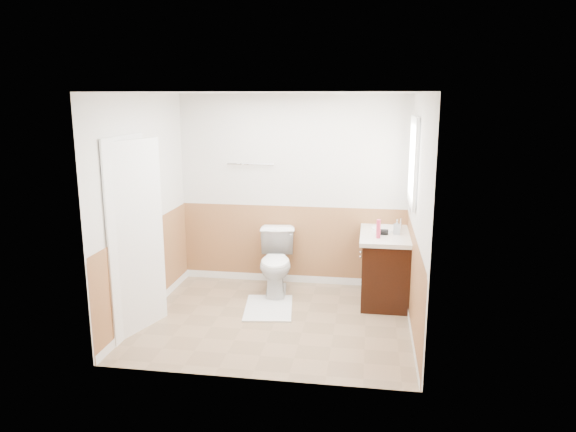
% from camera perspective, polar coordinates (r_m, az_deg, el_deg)
% --- Properties ---
extents(floor, '(3.00, 3.00, 0.00)m').
position_cam_1_polar(floor, '(6.15, -1.30, -11.00)').
color(floor, '#8C7051').
rests_on(floor, ground).
extents(ceiling, '(3.00, 3.00, 0.00)m').
position_cam_1_polar(ceiling, '(5.63, -1.43, 12.99)').
color(ceiling, white).
rests_on(ceiling, floor).
extents(wall_back, '(3.00, 0.00, 3.00)m').
position_cam_1_polar(wall_back, '(7.02, 0.51, 2.67)').
color(wall_back, silver).
rests_on(wall_back, floor).
extents(wall_front, '(3.00, 0.00, 3.00)m').
position_cam_1_polar(wall_front, '(4.53, -4.26, -2.96)').
color(wall_front, silver).
rests_on(wall_front, floor).
extents(wall_left, '(0.00, 3.00, 3.00)m').
position_cam_1_polar(wall_left, '(6.20, -15.14, 0.90)').
color(wall_left, silver).
rests_on(wall_left, floor).
extents(wall_right, '(0.00, 3.00, 3.00)m').
position_cam_1_polar(wall_right, '(5.70, 13.66, -0.03)').
color(wall_right, silver).
rests_on(wall_right, floor).
extents(wainscot_back, '(3.00, 0.00, 3.00)m').
position_cam_1_polar(wainscot_back, '(7.18, 0.48, -3.25)').
color(wainscot_back, '#9D683F').
rests_on(wainscot_back, floor).
extents(wainscot_front, '(3.00, 0.00, 3.00)m').
position_cam_1_polar(wainscot_front, '(4.79, -4.08, -11.59)').
color(wainscot_front, '#9D683F').
rests_on(wainscot_front, floor).
extents(wainscot_left, '(0.00, 2.60, 2.60)m').
position_cam_1_polar(wainscot_left, '(6.39, -14.66, -5.71)').
color(wainscot_left, '#9D683F').
rests_on(wainscot_left, floor).
extents(wainscot_right, '(0.00, 2.60, 2.60)m').
position_cam_1_polar(wainscot_right, '(5.90, 13.16, -7.15)').
color(wainscot_right, '#9D683F').
rests_on(wainscot_right, floor).
extents(toilet, '(0.55, 0.84, 0.80)m').
position_cam_1_polar(toilet, '(6.82, -1.24, -4.98)').
color(toilet, white).
rests_on(toilet, floor).
extents(bath_mat, '(0.65, 0.86, 0.02)m').
position_cam_1_polar(bath_mat, '(6.45, -2.09, -9.75)').
color(bath_mat, white).
rests_on(bath_mat, floor).
extents(vanity_cabinet, '(0.55, 1.10, 0.80)m').
position_cam_1_polar(vanity_cabinet, '(6.75, 10.25, -5.38)').
color(vanity_cabinet, black).
rests_on(vanity_cabinet, floor).
extents(vanity_knob_left, '(0.03, 0.03, 0.03)m').
position_cam_1_polar(vanity_knob_left, '(6.61, 7.71, -4.33)').
color(vanity_knob_left, silver).
rests_on(vanity_knob_left, vanity_cabinet).
extents(vanity_knob_right, '(0.03, 0.03, 0.03)m').
position_cam_1_polar(vanity_knob_right, '(6.80, 7.75, -3.84)').
color(vanity_knob_right, silver).
rests_on(vanity_knob_right, vanity_cabinet).
extents(countertop, '(0.60, 1.15, 0.05)m').
position_cam_1_polar(countertop, '(6.63, 10.31, -1.89)').
color(countertop, white).
rests_on(countertop, vanity_cabinet).
extents(sink_basin, '(0.36, 0.36, 0.02)m').
position_cam_1_polar(sink_basin, '(6.77, 10.38, -1.29)').
color(sink_basin, white).
rests_on(sink_basin, countertop).
extents(faucet, '(0.02, 0.02, 0.14)m').
position_cam_1_polar(faucet, '(6.76, 11.92, -0.84)').
color(faucet, white).
rests_on(faucet, countertop).
extents(lotion_bottle, '(0.05, 0.05, 0.22)m').
position_cam_1_polar(lotion_bottle, '(6.30, 9.60, -1.37)').
color(lotion_bottle, '#C83353').
rests_on(lotion_bottle, countertop).
extents(soap_dispenser, '(0.08, 0.08, 0.18)m').
position_cam_1_polar(soap_dispenser, '(6.52, 11.51, -1.15)').
color(soap_dispenser, '#97A1AA').
rests_on(soap_dispenser, countertop).
extents(hair_dryer_body, '(0.14, 0.07, 0.07)m').
position_cam_1_polar(hair_dryer_body, '(6.47, 10.01, -1.68)').
color(hair_dryer_body, black).
rests_on(hair_dryer_body, countertop).
extents(hair_dryer_handle, '(0.03, 0.03, 0.07)m').
position_cam_1_polar(hair_dryer_handle, '(6.55, 9.72, -1.78)').
color(hair_dryer_handle, black).
rests_on(hair_dryer_handle, countertop).
extents(mirror_panel, '(0.02, 0.35, 0.90)m').
position_cam_1_polar(mirror_panel, '(6.72, 12.84, 4.50)').
color(mirror_panel, silver).
rests_on(mirror_panel, wall_right).
extents(window_frame, '(0.04, 0.80, 1.00)m').
position_cam_1_polar(window_frame, '(6.19, 13.19, 5.68)').
color(window_frame, white).
rests_on(window_frame, wall_right).
extents(window_glass, '(0.01, 0.70, 0.90)m').
position_cam_1_polar(window_glass, '(6.19, 13.34, 5.67)').
color(window_glass, white).
rests_on(window_glass, wall_right).
extents(door, '(0.29, 0.78, 2.04)m').
position_cam_1_polar(door, '(5.81, -15.88, -2.25)').
color(door, white).
rests_on(door, wall_left).
extents(door_frame, '(0.02, 0.92, 2.10)m').
position_cam_1_polar(door_frame, '(5.84, -16.57, -2.11)').
color(door_frame, white).
rests_on(door_frame, wall_left).
extents(door_knob, '(0.06, 0.06, 0.06)m').
position_cam_1_polar(door_knob, '(6.10, -14.05, -2.13)').
color(door_knob, silver).
rests_on(door_knob, door).
extents(towel_bar, '(0.62, 0.02, 0.02)m').
position_cam_1_polar(towel_bar, '(7.02, -4.02, 5.53)').
color(towel_bar, silver).
rests_on(towel_bar, wall_back).
extents(tp_holder_bar, '(0.14, 0.02, 0.02)m').
position_cam_1_polar(tp_holder_bar, '(7.08, -0.39, -1.79)').
color(tp_holder_bar, silver).
rests_on(tp_holder_bar, wall_back).
extents(tp_roll, '(0.10, 0.11, 0.11)m').
position_cam_1_polar(tp_roll, '(7.08, -0.39, -1.79)').
color(tp_roll, white).
rests_on(tp_roll, tp_holder_bar).
extents(tp_sheet, '(0.10, 0.01, 0.16)m').
position_cam_1_polar(tp_sheet, '(7.11, -0.39, -2.65)').
color(tp_sheet, white).
rests_on(tp_sheet, tp_roll).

